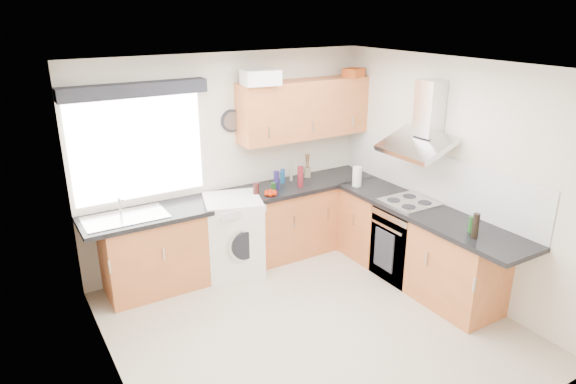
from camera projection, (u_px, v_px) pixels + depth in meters
ground_plane at (311, 326)px, 5.07m from camera, size 3.60×3.60×0.00m
ceiling at (315, 68)px, 4.21m from camera, size 3.60×3.60×0.02m
wall_back at (229, 160)px, 6.09m from camera, size 3.60×0.02×2.50m
wall_front at (473, 301)px, 3.19m from camera, size 3.60×0.02×2.50m
wall_left at (109, 256)px, 3.77m from camera, size 0.02×3.60×2.50m
wall_right at (452, 177)px, 5.52m from camera, size 0.02×3.60×2.50m
window at (138, 148)px, 5.47m from camera, size 1.40×0.02×1.10m
window_blind at (135, 90)px, 5.18m from camera, size 1.50×0.18×0.14m
splashback at (430, 175)px, 5.78m from camera, size 0.01×3.00×0.54m
base_cab_back at (234, 234)px, 6.09m from camera, size 3.00×0.58×0.86m
base_cab_corner at (343, 208)px, 6.86m from camera, size 0.60×0.60×0.86m
base_cab_right at (416, 246)px, 5.78m from camera, size 0.58×2.10×0.86m
worktop_back at (241, 197)px, 5.97m from camera, size 3.60×0.62×0.05m
worktop_right at (429, 213)px, 5.50m from camera, size 0.62×2.42×0.05m
sink at (125, 214)px, 5.30m from camera, size 0.84×0.46×0.10m
oven at (406, 242)px, 5.89m from camera, size 0.56×0.58×0.85m
hob_plate at (409, 202)px, 5.73m from camera, size 0.52×0.52×0.01m
extractor_hood at (422, 126)px, 5.48m from camera, size 0.52×0.78×0.66m
upper_cabinets at (304, 109)px, 6.22m from camera, size 1.70×0.35×0.70m
washing_machine at (234, 235)px, 5.98m from camera, size 0.78×0.76×0.92m
wall_clock at (232, 121)px, 5.92m from camera, size 0.26×0.04×0.26m
casserole at (261, 77)px, 5.67m from camera, size 0.44×0.34×0.17m
storage_box at (354, 73)px, 6.32m from camera, size 0.29×0.26×0.11m
utensil_pot at (307, 172)px, 6.56m from camera, size 0.10×0.10×0.13m
kitchen_roll at (357, 177)px, 6.22m from camera, size 0.13×0.13×0.24m
tomato_cluster at (271, 193)px, 5.93m from camera, size 0.15×0.15×0.06m
jar_0 at (282, 178)px, 6.35m from camera, size 0.06×0.06×0.14m
jar_1 at (283, 176)px, 6.35m from camera, size 0.06×0.06×0.17m
jar_2 at (256, 189)px, 5.95m from camera, size 0.07×0.07×0.14m
jar_3 at (300, 177)px, 6.19m from camera, size 0.07×0.07×0.25m
jar_4 at (291, 171)px, 6.40m from camera, size 0.04×0.04×0.26m
jar_5 at (274, 187)px, 6.10m from camera, size 0.07×0.07×0.09m
jar_6 at (276, 180)px, 6.12m from camera, size 0.07×0.07×0.22m
bottle_0 at (472, 224)px, 4.96m from camera, size 0.06×0.06×0.16m
bottle_1 at (476, 226)px, 4.82m from camera, size 0.06×0.06×0.25m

